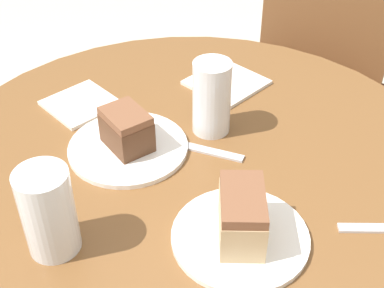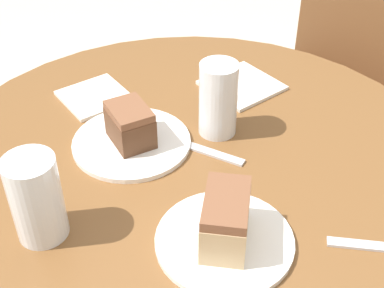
{
  "view_description": "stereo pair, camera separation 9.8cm",
  "coord_description": "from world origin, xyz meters",
  "px_view_note": "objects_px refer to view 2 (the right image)",
  "views": [
    {
      "loc": [
        0.36,
        -0.68,
        1.39
      ],
      "look_at": [
        0.0,
        0.0,
        0.78
      ],
      "focal_mm": 50.0,
      "sensor_mm": 36.0,
      "label": 1
    },
    {
      "loc": [
        0.44,
        -0.63,
        1.39
      ],
      "look_at": [
        0.0,
        0.0,
        0.78
      ],
      "focal_mm": 50.0,
      "sensor_mm": 36.0,
      "label": 2
    }
  ],
  "objects_px": {
    "plate_near": "(132,143)",
    "glass_water": "(37,202)",
    "chair": "(340,80)",
    "cake_slice_far": "(226,219)",
    "plate_far": "(224,241)",
    "glass_lemonade": "(218,103)",
    "cake_slice_near": "(130,125)"
  },
  "relations": [
    {
      "from": "chair",
      "to": "plate_far",
      "type": "distance_m",
      "value": 1.04
    },
    {
      "from": "cake_slice_far",
      "to": "glass_lemonade",
      "type": "xyz_separation_m",
      "value": [
        -0.17,
        0.24,
        0.01
      ]
    },
    {
      "from": "cake_slice_near",
      "to": "glass_lemonade",
      "type": "distance_m",
      "value": 0.18
    },
    {
      "from": "chair",
      "to": "plate_near",
      "type": "xyz_separation_m",
      "value": [
        -0.11,
        -0.88,
        0.26
      ]
    },
    {
      "from": "plate_near",
      "to": "glass_lemonade",
      "type": "height_order",
      "value": "glass_lemonade"
    },
    {
      "from": "cake_slice_near",
      "to": "cake_slice_far",
      "type": "height_order",
      "value": "cake_slice_far"
    },
    {
      "from": "plate_near",
      "to": "glass_water",
      "type": "distance_m",
      "value": 0.27
    },
    {
      "from": "plate_far",
      "to": "glass_water",
      "type": "xyz_separation_m",
      "value": [
        -0.25,
        -0.15,
        0.06
      ]
    },
    {
      "from": "plate_near",
      "to": "glass_water",
      "type": "relative_size",
      "value": 1.55
    },
    {
      "from": "cake_slice_far",
      "to": "glass_water",
      "type": "xyz_separation_m",
      "value": [
        -0.25,
        -0.15,
        0.01
      ]
    },
    {
      "from": "chair",
      "to": "cake_slice_near",
      "type": "bearing_deg",
      "value": -95.42
    },
    {
      "from": "cake_slice_far",
      "to": "glass_lemonade",
      "type": "bearing_deg",
      "value": 124.79
    },
    {
      "from": "plate_near",
      "to": "plate_far",
      "type": "relative_size",
      "value": 1.05
    },
    {
      "from": "chair",
      "to": "glass_lemonade",
      "type": "bearing_deg",
      "value": -88.14
    },
    {
      "from": "cake_slice_near",
      "to": "plate_far",
      "type": "bearing_deg",
      "value": -21.54
    },
    {
      "from": "plate_far",
      "to": "glass_lemonade",
      "type": "bearing_deg",
      "value": 124.79
    },
    {
      "from": "cake_slice_near",
      "to": "glass_water",
      "type": "bearing_deg",
      "value": -83.17
    },
    {
      "from": "chair",
      "to": "glass_water",
      "type": "relative_size",
      "value": 6.43
    },
    {
      "from": "chair",
      "to": "cake_slice_near",
      "type": "distance_m",
      "value": 0.94
    },
    {
      "from": "cake_slice_near",
      "to": "glass_water",
      "type": "relative_size",
      "value": 0.77
    },
    {
      "from": "plate_near",
      "to": "glass_water",
      "type": "bearing_deg",
      "value": -83.17
    },
    {
      "from": "cake_slice_near",
      "to": "cake_slice_far",
      "type": "xyz_separation_m",
      "value": [
        0.28,
        -0.11,
        0.01
      ]
    },
    {
      "from": "plate_near",
      "to": "plate_far",
      "type": "height_order",
      "value": "same"
    },
    {
      "from": "cake_slice_far",
      "to": "chair",
      "type": "bearing_deg",
      "value": 99.75
    },
    {
      "from": "plate_far",
      "to": "chair",
      "type": "bearing_deg",
      "value": 99.75
    },
    {
      "from": "plate_far",
      "to": "glass_water",
      "type": "distance_m",
      "value": 0.3
    },
    {
      "from": "glass_water",
      "to": "plate_far",
      "type": "bearing_deg",
      "value": 29.99
    },
    {
      "from": "plate_near",
      "to": "cake_slice_far",
      "type": "xyz_separation_m",
      "value": [
        0.28,
        -0.11,
        0.05
      ]
    },
    {
      "from": "plate_near",
      "to": "plate_far",
      "type": "distance_m",
      "value": 0.3
    },
    {
      "from": "plate_near",
      "to": "cake_slice_far",
      "type": "height_order",
      "value": "cake_slice_far"
    },
    {
      "from": "cake_slice_far",
      "to": "glass_water",
      "type": "distance_m",
      "value": 0.29
    },
    {
      "from": "plate_far",
      "to": "plate_near",
      "type": "bearing_deg",
      "value": 158.46
    }
  ]
}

